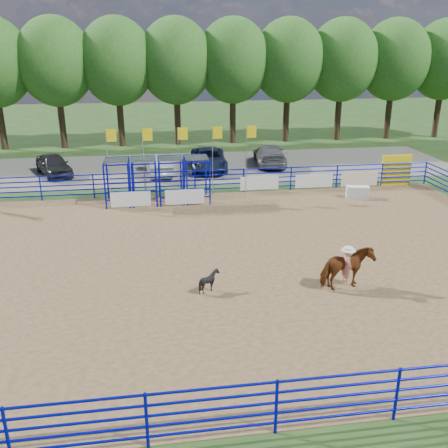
# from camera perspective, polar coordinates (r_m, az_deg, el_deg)

# --- Properties ---
(ground) EXTENTS (120.00, 120.00, 0.00)m
(ground) POSITION_cam_1_polar(r_m,az_deg,el_deg) (21.25, -0.73, -4.27)
(ground) COLOR #325220
(ground) RESTS_ON ground
(arena_dirt) EXTENTS (30.00, 20.00, 0.02)m
(arena_dirt) POSITION_cam_1_polar(r_m,az_deg,el_deg) (21.25, -0.73, -4.25)
(arena_dirt) COLOR olive
(arena_dirt) RESTS_ON ground
(gravel_strip) EXTENTS (40.00, 10.00, 0.01)m
(gravel_strip) POSITION_cam_1_polar(r_m,az_deg,el_deg) (37.31, -4.34, 6.48)
(gravel_strip) COLOR slate
(gravel_strip) RESTS_ON ground
(announcer_table) EXTENTS (1.43, 0.93, 0.70)m
(announcer_table) POSITION_cam_1_polar(r_m,az_deg,el_deg) (30.73, 15.02, 3.55)
(announcer_table) COLOR silver
(announcer_table) RESTS_ON arena_dirt
(horse_and_rider) EXTENTS (2.10, 1.29, 2.34)m
(horse_and_rider) POSITION_cam_1_polar(r_m,az_deg,el_deg) (19.13, 13.86, -4.78)
(horse_and_rider) COLOR brown
(horse_and_rider) RESTS_ON arena_dirt
(calf) EXTENTS (0.87, 0.80, 0.84)m
(calf) POSITION_cam_1_polar(r_m,az_deg,el_deg) (18.59, -1.70, -6.52)
(calf) COLOR black
(calf) RESTS_ON arena_dirt
(car_a) EXTENTS (3.36, 4.67, 1.48)m
(car_a) POSITION_cam_1_polar(r_m,az_deg,el_deg) (36.75, -18.88, 6.43)
(car_a) COLOR black
(car_a) RESTS_ON gravel_strip
(car_b) EXTENTS (1.93, 4.58, 1.47)m
(car_b) POSITION_cam_1_polar(r_m,az_deg,el_deg) (35.27, -7.48, 6.79)
(car_b) COLOR gray
(car_b) RESTS_ON gravel_strip
(car_c) EXTENTS (2.83, 5.55, 1.50)m
(car_c) POSITION_cam_1_polar(r_m,az_deg,el_deg) (36.43, -1.78, 7.41)
(car_c) COLOR #151B34
(car_c) RESTS_ON gravel_strip
(car_d) EXTENTS (2.78, 5.51, 1.53)m
(car_d) POSITION_cam_1_polar(r_m,az_deg,el_deg) (37.91, 5.25, 7.87)
(car_d) COLOR #58585A
(car_d) RESTS_ON gravel_strip
(perimeter_fence) EXTENTS (30.10, 20.10, 1.50)m
(perimeter_fence) POSITION_cam_1_polar(r_m,az_deg,el_deg) (20.95, -0.74, -2.40)
(perimeter_fence) COLOR #080DB6
(perimeter_fence) RESTS_ON ground
(chute_assembly) EXTENTS (19.32, 2.41, 4.20)m
(chute_assembly) POSITION_cam_1_polar(r_m,az_deg,el_deg) (29.01, -6.89, 4.96)
(chute_assembly) COLOR #080DB6
(chute_assembly) RESTS_ON ground
(treeline) EXTENTS (56.40, 6.40, 11.24)m
(treeline) POSITION_cam_1_polar(r_m,az_deg,el_deg) (45.27, -5.55, 18.47)
(treeline) COLOR #3F2B19
(treeline) RESTS_ON ground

